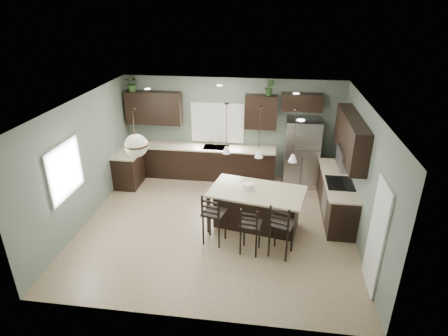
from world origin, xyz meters
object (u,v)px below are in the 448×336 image
Objects in this scene: bar_stool_center at (250,229)px; bar_stool_right at (282,229)px; bar_stool_left at (214,218)px; serving_dish at (248,186)px; plant_back_left at (133,83)px; refrigerator at (302,153)px; kitchen_island at (256,209)px.

bar_stool_center is 0.61m from bar_stool_right.
bar_stool_right is at bearing 8.77° from bar_stool_center.
bar_stool_left is 0.80m from bar_stool_center.
serving_dish is at bearing 62.12° from bar_stool_left.
bar_stool_right is at bearing -39.95° from plant_back_left.
bar_stool_center is 2.43× the size of plant_back_left.
bar_stool_left is 1.39m from bar_stool_right.
refrigerator is 1.73× the size of bar_stool_center.
serving_dish reaches higher than kitchen_island.
refrigerator is 1.57× the size of bar_stool_right.
bar_stool_right reaches higher than kitchen_island.
bar_stool_left is at bearing -170.43° from bar_stool_right.
plant_back_left is (-4.61, 0.19, 1.70)m from refrigerator.
refrigerator is 3.29m from bar_stool_right.
bar_stool_left reaches higher than serving_dish.
refrigerator reaches higher than bar_stool_right.
plant_back_left reaches higher than refrigerator.
refrigerator is 3.56m from bar_stool_left.
plant_back_left reaches higher than kitchen_island.
bar_stool_left is at bearing -49.56° from plant_back_left.
kitchen_island is at bearing 140.07° from bar_stool_right.
refrigerator is at bearing 76.49° from kitchen_island.
serving_dish is 0.21× the size of bar_stool_left.
plant_back_left is (-2.72, 3.19, 2.04)m from bar_stool_left.
kitchen_island is 1.06m from bar_stool_right.
refrigerator is at bearing 100.14° from bar_stool_right.
serving_dish is (-0.20, 0.04, 0.53)m from kitchen_island.
serving_dish is at bearing 106.15° from bar_stool_center.
bar_stool_center is 0.91× the size of bar_stool_right.
plant_back_left reaches higher than bar_stool_right.
bar_stool_right is 5.71m from plant_back_left.
kitchen_island is at bearing 52.87° from bar_stool_left.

